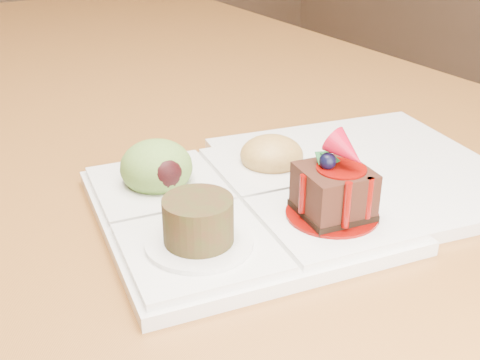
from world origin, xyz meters
TOP-DOWN VIEW (x-y plane):
  - dining_table at (0.00, 0.00)m, footprint 1.00×1.80m
  - sampler_plate at (-0.00, -0.30)m, footprint 0.27×0.27m
  - second_plate at (0.14, -0.30)m, footprint 0.29×0.29m

SIDE VIEW (x-z plane):
  - dining_table at x=0.00m, z-range 0.31..1.06m
  - second_plate at x=0.14m, z-range 0.75..0.76m
  - sampler_plate at x=0.00m, z-range 0.72..0.82m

